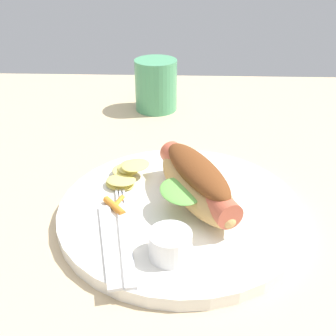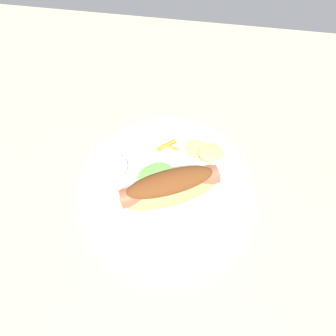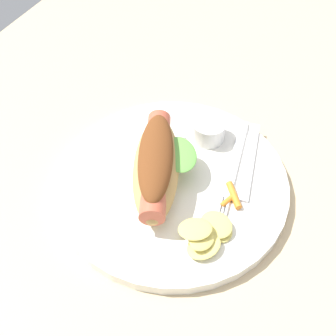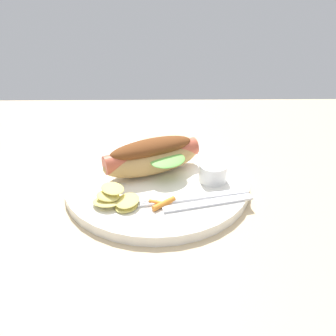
{
  "view_description": "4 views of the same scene",
  "coord_description": "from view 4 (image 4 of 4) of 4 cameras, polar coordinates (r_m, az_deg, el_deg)",
  "views": [
    {
      "loc": [
        -38.76,
        -1.04,
        31.01
      ],
      "look_at": [
        4.07,
        0.61,
        6.21
      ],
      "focal_mm": 44.24,
      "sensor_mm": 36.0,
      "label": 1
    },
    {
      "loc": [
        7.68,
        -33.49,
        59.02
      ],
      "look_at": [
        3.09,
        -0.28,
        6.08
      ],
      "focal_mm": 41.7,
      "sensor_mm": 36.0,
      "label": 2
    },
    {
      "loc": [
        35.0,
        14.98,
        47.36
      ],
      "look_at": [
        4.85,
        -0.63,
        6.35
      ],
      "focal_mm": 48.2,
      "sensor_mm": 36.0,
      "label": 3
    },
    {
      "loc": [
        1.77,
        49.09,
        31.79
      ],
      "look_at": [
        1.12,
        -0.12,
        3.89
      ],
      "focal_mm": 37.98,
      "sensor_mm": 36.0,
      "label": 4
    }
  ],
  "objects": [
    {
      "name": "ground_plane",
      "position": [
        0.59,
        1.09,
        -4.1
      ],
      "size": [
        120.0,
        90.0,
        1.8
      ],
      "primitive_type": "cube",
      "color": "tan"
    },
    {
      "name": "plate",
      "position": [
        0.59,
        -1.72,
        -2.2
      ],
      "size": [
        29.97,
        29.97,
        1.6
      ],
      "primitive_type": "cylinder",
      "color": "white",
      "rests_on": "ground_plane"
    },
    {
      "name": "hot_dog",
      "position": [
        0.59,
        -2.55,
        1.9
      ],
      "size": [
        17.65,
        12.3,
        5.94
      ],
      "rotation": [
        0.0,
        0.0,
        0.44
      ],
      "color": "tan",
      "rests_on": "plate"
    },
    {
      "name": "sauce_ramekin",
      "position": [
        0.57,
        7.23,
        -0.81
      ],
      "size": [
        4.51,
        4.51,
        2.9
      ],
      "primitive_type": "cylinder",
      "color": "white",
      "rests_on": "plate"
    },
    {
      "name": "fork",
      "position": [
        0.53,
        4.57,
        -4.69
      ],
      "size": [
        17.01,
        4.57,
        0.4
      ],
      "rotation": [
        0.0,
        0.0,
        0.2
      ],
      "color": "silver",
      "rests_on": "plate"
    },
    {
      "name": "knife",
      "position": [
        0.52,
        6.44,
        -5.62
      ],
      "size": [
        13.63,
        4.67,
        0.36
      ],
      "primitive_type": "cube",
      "rotation": [
        0.0,
        0.0,
        0.24
      ],
      "color": "silver",
      "rests_on": "plate"
    },
    {
      "name": "chips_pile",
      "position": [
        0.52,
        -8.24,
        -4.89
      ],
      "size": [
        8.0,
        6.99,
        2.26
      ],
      "color": "#DFCE67",
      "rests_on": "plate"
    },
    {
      "name": "carrot_garnish",
      "position": [
        0.52,
        -0.99,
        -5.7
      ],
      "size": [
        4.0,
        3.15,
        0.85
      ],
      "color": "orange",
      "rests_on": "plate"
    }
  ]
}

